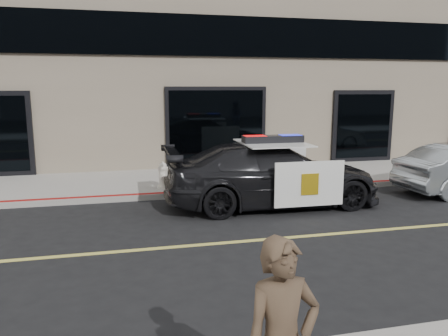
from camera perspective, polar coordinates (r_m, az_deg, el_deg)
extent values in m
plane|color=black|center=(9.02, 15.00, -8.26)|extent=(120.00, 120.00, 0.00)
cube|color=gray|center=(13.68, 4.63, -1.23)|extent=(60.00, 3.50, 0.15)
cube|color=#756856|center=(18.73, -0.32, 20.18)|extent=(60.00, 7.00, 12.00)
imported|color=black|center=(10.66, 6.29, -0.84)|extent=(2.31, 5.32, 1.52)
cube|color=white|center=(9.85, 11.10, -2.06)|extent=(1.62, 0.07, 1.01)
cube|color=white|center=(11.84, 6.94, 0.15)|extent=(1.62, 0.07, 1.01)
cube|color=white|center=(10.54, 6.37, 3.29)|extent=(1.55, 1.85, 0.03)
cube|color=gold|center=(9.82, 11.17, -2.10)|extent=(0.41, 0.02, 0.48)
cube|color=black|center=(10.53, 6.38, 3.76)|extent=(1.46, 0.41, 0.18)
cube|color=red|center=(10.40, 4.06, 3.79)|extent=(0.51, 0.34, 0.16)
cube|color=#0C19CC|center=(10.68, 8.65, 3.87)|extent=(0.51, 0.34, 0.16)
cylinder|color=silver|center=(11.97, -7.92, -2.44)|extent=(0.33, 0.33, 0.07)
cylinder|color=silver|center=(11.92, -7.95, -1.20)|extent=(0.24, 0.24, 0.45)
cylinder|color=silver|center=(11.87, -7.98, -0.04)|extent=(0.28, 0.28, 0.05)
sphere|color=silver|center=(11.86, -7.99, 0.22)|extent=(0.21, 0.21, 0.21)
cylinder|color=silver|center=(11.85, -8.00, 0.65)|extent=(0.06, 0.06, 0.06)
cylinder|color=silver|center=(12.06, -8.03, -0.76)|extent=(0.12, 0.11, 0.12)
cylinder|color=silver|center=(11.75, -7.89, -1.05)|extent=(0.12, 0.11, 0.12)
cylinder|color=silver|center=(11.74, -7.87, -1.38)|extent=(0.15, 0.13, 0.15)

